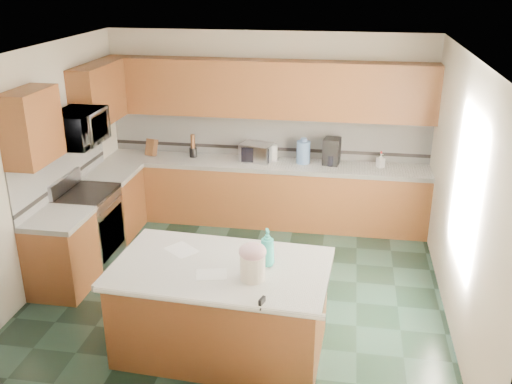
% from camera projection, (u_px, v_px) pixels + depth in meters
% --- Properties ---
extents(floor, '(4.60, 4.60, 0.00)m').
position_uv_depth(floor, '(238.00, 292.00, 6.57)').
color(floor, black).
rests_on(floor, ground).
extents(ceiling, '(4.60, 4.60, 0.00)m').
position_uv_depth(ceiling, '(235.00, 54.00, 5.58)').
color(ceiling, white).
rests_on(ceiling, ground).
extents(wall_back, '(4.60, 0.04, 2.70)m').
position_uv_depth(wall_back, '(268.00, 127.00, 8.21)').
color(wall_back, '#F3E6CD').
rests_on(wall_back, ground).
extents(wall_front, '(4.60, 0.04, 2.70)m').
position_uv_depth(wall_front, '(172.00, 299.00, 3.95)').
color(wall_front, '#F3E6CD').
rests_on(wall_front, ground).
extents(wall_left, '(0.04, 4.60, 2.70)m').
position_uv_depth(wall_left, '(35.00, 171.00, 6.43)').
color(wall_left, '#F3E6CD').
rests_on(wall_left, ground).
extents(wall_right, '(0.04, 4.60, 2.70)m').
position_uv_depth(wall_right, '(463.00, 196.00, 5.73)').
color(wall_right, '#F3E6CD').
rests_on(wall_right, ground).
extents(back_base_cab, '(4.60, 0.60, 0.86)m').
position_uv_depth(back_base_cab, '(264.00, 194.00, 8.25)').
color(back_base_cab, '#512A13').
rests_on(back_base_cab, ground).
extents(back_countertop, '(4.60, 0.64, 0.06)m').
position_uv_depth(back_countertop, '(265.00, 164.00, 8.08)').
color(back_countertop, white).
rests_on(back_countertop, back_base_cab).
extents(back_upper_cab, '(4.60, 0.33, 0.78)m').
position_uv_depth(back_upper_cab, '(266.00, 89.00, 7.82)').
color(back_upper_cab, '#512A13').
rests_on(back_upper_cab, wall_back).
extents(back_backsplash, '(4.60, 0.02, 0.63)m').
position_uv_depth(back_backsplash, '(268.00, 135.00, 8.22)').
color(back_backsplash, silver).
rests_on(back_backsplash, back_countertop).
extents(back_accent_band, '(4.60, 0.01, 0.05)m').
position_uv_depth(back_accent_band, '(267.00, 148.00, 8.29)').
color(back_accent_band, black).
rests_on(back_accent_band, back_countertop).
extents(left_base_cab_rear, '(0.60, 0.82, 0.86)m').
position_uv_depth(left_base_cab_rear, '(114.00, 204.00, 7.90)').
color(left_base_cab_rear, '#512A13').
rests_on(left_base_cab_rear, ground).
extents(left_counter_rear, '(0.64, 0.82, 0.06)m').
position_uv_depth(left_counter_rear, '(111.00, 173.00, 7.73)').
color(left_counter_rear, white).
rests_on(left_counter_rear, left_base_cab_rear).
extents(left_base_cab_front, '(0.60, 0.72, 0.86)m').
position_uv_depth(left_base_cab_front, '(62.00, 256.00, 6.50)').
color(left_base_cab_front, '#512A13').
rests_on(left_base_cab_front, ground).
extents(left_counter_front, '(0.64, 0.72, 0.06)m').
position_uv_depth(left_counter_front, '(57.00, 219.00, 6.33)').
color(left_counter_front, white).
rests_on(left_counter_front, left_base_cab_front).
extents(left_backsplash, '(0.02, 2.30, 0.63)m').
position_uv_depth(left_backsplash, '(62.00, 165.00, 6.97)').
color(left_backsplash, silver).
rests_on(left_backsplash, wall_left).
extents(left_accent_band, '(0.01, 2.30, 0.05)m').
position_uv_depth(left_accent_band, '(65.00, 180.00, 7.04)').
color(left_accent_band, black).
rests_on(left_accent_band, wall_left).
extents(left_upper_cab_rear, '(0.33, 1.09, 0.78)m').
position_uv_depth(left_upper_cab_rear, '(98.00, 94.00, 7.49)').
color(left_upper_cab_rear, '#512A13').
rests_on(left_upper_cab_rear, wall_left).
extents(left_upper_cab_front, '(0.33, 0.72, 0.78)m').
position_uv_depth(left_upper_cab_front, '(32.00, 127.00, 5.96)').
color(left_upper_cab_front, '#512A13').
rests_on(left_upper_cab_front, wall_left).
extents(range_body, '(0.60, 0.76, 0.88)m').
position_uv_depth(range_body, '(90.00, 228.00, 7.17)').
color(range_body, '#B7B7BC').
rests_on(range_body, ground).
extents(range_oven_door, '(0.02, 0.68, 0.55)m').
position_uv_depth(range_oven_door, '(112.00, 232.00, 7.14)').
color(range_oven_door, black).
rests_on(range_oven_door, range_body).
extents(range_cooktop, '(0.62, 0.78, 0.04)m').
position_uv_depth(range_cooktop, '(86.00, 194.00, 7.00)').
color(range_cooktop, black).
rests_on(range_cooktop, range_body).
extents(range_handle, '(0.02, 0.66, 0.02)m').
position_uv_depth(range_handle, '(111.00, 204.00, 7.00)').
color(range_handle, '#B7B7BC').
rests_on(range_handle, range_body).
extents(range_backguard, '(0.06, 0.76, 0.18)m').
position_uv_depth(range_backguard, '(65.00, 183.00, 7.00)').
color(range_backguard, '#B7B7BC').
rests_on(range_backguard, range_body).
extents(microwave, '(0.50, 0.73, 0.41)m').
position_uv_depth(microwave, '(78.00, 128.00, 6.70)').
color(microwave, '#B7B7BC').
rests_on(microwave, wall_left).
extents(island_base, '(1.96, 1.19, 0.86)m').
position_uv_depth(island_base, '(222.00, 310.00, 5.46)').
color(island_base, '#512A13').
rests_on(island_base, ground).
extents(island_top, '(2.07, 1.29, 0.06)m').
position_uv_depth(island_top, '(221.00, 268.00, 5.29)').
color(island_top, white).
rests_on(island_top, island_base).
extents(island_bullnose, '(2.01, 0.17, 0.06)m').
position_uv_depth(island_bullnose, '(205.00, 303.00, 4.75)').
color(island_bullnose, white).
rests_on(island_bullnose, island_base).
extents(treat_jar, '(0.27, 0.27, 0.24)m').
position_uv_depth(treat_jar, '(253.00, 267.00, 5.01)').
color(treat_jar, silver).
rests_on(treat_jar, island_top).
extents(treat_jar_lid, '(0.24, 0.24, 0.15)m').
position_uv_depth(treat_jar_lid, '(253.00, 252.00, 4.95)').
color(treat_jar_lid, beige).
rests_on(treat_jar_lid, treat_jar).
extents(treat_jar_knob, '(0.08, 0.03, 0.03)m').
position_uv_depth(treat_jar_knob, '(253.00, 246.00, 4.93)').
color(treat_jar_knob, tan).
rests_on(treat_jar_knob, treat_jar_lid).
extents(treat_jar_knob_end_l, '(0.04, 0.04, 0.04)m').
position_uv_depth(treat_jar_knob_end_l, '(248.00, 246.00, 4.94)').
color(treat_jar_knob_end_l, tan).
rests_on(treat_jar_knob_end_l, treat_jar_lid).
extents(treat_jar_knob_end_r, '(0.04, 0.04, 0.04)m').
position_uv_depth(treat_jar_knob_end_r, '(257.00, 247.00, 4.93)').
color(treat_jar_knob_end_r, tan).
rests_on(treat_jar_knob_end_r, treat_jar_lid).
extents(soap_bottle_island, '(0.18, 0.18, 0.36)m').
position_uv_depth(soap_bottle_island, '(267.00, 247.00, 5.23)').
color(soap_bottle_island, '#32B9AE').
rests_on(soap_bottle_island, island_top).
extents(paper_sheet_a, '(0.32, 0.27, 0.00)m').
position_uv_depth(paper_sheet_a, '(211.00, 274.00, 5.12)').
color(paper_sheet_a, white).
rests_on(paper_sheet_a, island_top).
extents(paper_sheet_b, '(0.38, 0.37, 0.00)m').
position_uv_depth(paper_sheet_b, '(182.00, 250.00, 5.57)').
color(paper_sheet_b, white).
rests_on(paper_sheet_b, island_top).
extents(clamp_body, '(0.05, 0.09, 0.08)m').
position_uv_depth(clamp_body, '(262.00, 302.00, 4.68)').
color(clamp_body, black).
rests_on(clamp_body, island_top).
extents(clamp_handle, '(0.01, 0.06, 0.01)m').
position_uv_depth(clamp_handle, '(261.00, 308.00, 4.64)').
color(clamp_handle, black).
rests_on(clamp_handle, island_top).
extents(knife_block, '(0.18, 0.21, 0.27)m').
position_uv_depth(knife_block, '(152.00, 147.00, 8.33)').
color(knife_block, '#472814').
rests_on(knife_block, back_countertop).
extents(utensil_crock, '(0.11, 0.11, 0.14)m').
position_uv_depth(utensil_crock, '(193.00, 152.00, 8.28)').
color(utensil_crock, black).
rests_on(utensil_crock, back_countertop).
extents(utensil_bundle, '(0.06, 0.06, 0.20)m').
position_uv_depth(utensil_bundle, '(193.00, 141.00, 8.22)').
color(utensil_bundle, '#472814').
rests_on(utensil_bundle, utensil_crock).
extents(toaster_oven, '(0.50, 0.40, 0.25)m').
position_uv_depth(toaster_oven, '(257.00, 152.00, 8.09)').
color(toaster_oven, '#B7B7BC').
rests_on(toaster_oven, back_countertop).
extents(toaster_oven_door, '(0.39, 0.01, 0.21)m').
position_uv_depth(toaster_oven_door, '(255.00, 155.00, 7.96)').
color(toaster_oven_door, black).
rests_on(toaster_oven_door, toaster_oven).
extents(paper_towel, '(0.10, 0.10, 0.23)m').
position_uv_depth(paper_towel, '(274.00, 153.00, 8.10)').
color(paper_towel, white).
rests_on(paper_towel, back_countertop).
extents(paper_towel_base, '(0.15, 0.15, 0.01)m').
position_uv_depth(paper_towel_base, '(274.00, 160.00, 8.14)').
color(paper_towel_base, '#B7B7BC').
rests_on(paper_towel_base, back_countertop).
extents(water_jug, '(0.19, 0.19, 0.32)m').
position_uv_depth(water_jug, '(303.00, 152.00, 7.99)').
color(water_jug, '#597DB4').
rests_on(water_jug, back_countertop).
extents(water_jug_neck, '(0.09, 0.09, 0.05)m').
position_uv_depth(water_jug_neck, '(304.00, 140.00, 7.92)').
color(water_jug_neck, '#597DB4').
rests_on(water_jug_neck, water_jug).
extents(coffee_maker, '(0.25, 0.27, 0.37)m').
position_uv_depth(coffee_maker, '(332.00, 151.00, 7.93)').
color(coffee_maker, black).
rests_on(coffee_maker, back_countertop).
extents(coffee_carafe, '(0.15, 0.15, 0.15)m').
position_uv_depth(coffee_carafe, '(331.00, 160.00, 7.92)').
color(coffee_carafe, black).
rests_on(coffee_carafe, back_countertop).
extents(soap_bottle_back, '(0.13, 0.13, 0.20)m').
position_uv_depth(soap_bottle_back, '(381.00, 160.00, 7.84)').
color(soap_bottle_back, white).
rests_on(soap_bottle_back, back_countertop).
extents(soap_back_cap, '(0.02, 0.02, 0.03)m').
position_uv_depth(soap_back_cap, '(381.00, 152.00, 7.79)').
color(soap_back_cap, red).
rests_on(soap_back_cap, soap_bottle_back).
extents(window_light_proxy, '(0.02, 1.40, 1.10)m').
position_uv_depth(window_light_proxy, '(465.00, 189.00, 5.49)').
color(window_light_proxy, white).
rests_on(window_light_proxy, wall_right).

